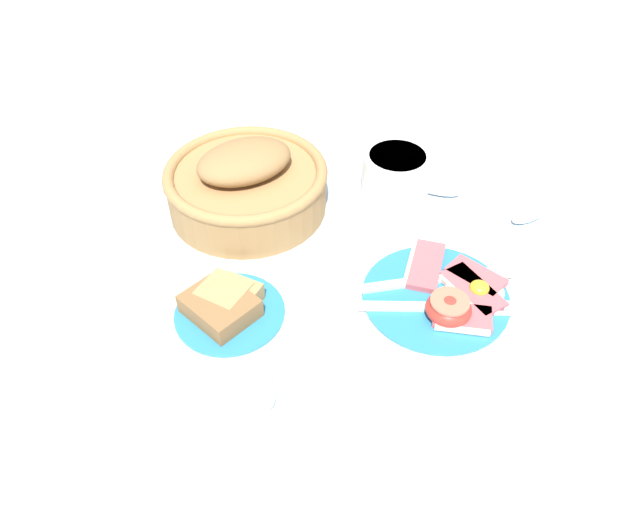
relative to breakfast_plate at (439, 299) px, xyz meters
name	(u,v)px	position (x,y,z in m)	size (l,w,h in m)	color
ground_plane	(376,298)	(-0.07, 0.03, -0.01)	(3.00, 3.00, 0.00)	#A3BCD1
breakfast_plate	(439,299)	(0.00, 0.00, 0.00)	(0.24, 0.24, 0.04)	silver
bread_plate	(228,312)	(-0.25, 0.03, 0.00)	(0.18, 0.18, 0.04)	silver
sugar_cup	(396,176)	(0.01, 0.21, 0.03)	(0.10, 0.10, 0.07)	white
bread_basket	(246,183)	(-0.20, 0.23, 0.03)	(0.22, 0.22, 0.10)	olive
teaspoon_by_saucer	(517,221)	(0.16, 0.12, -0.01)	(0.19, 0.09, 0.01)	silver
teaspoon_near_cup	(454,193)	(0.09, 0.20, -0.01)	(0.17, 0.12, 0.01)	silver
teaspoon_stray	(268,404)	(-0.22, -0.10, -0.01)	(0.04, 0.19, 0.01)	silver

